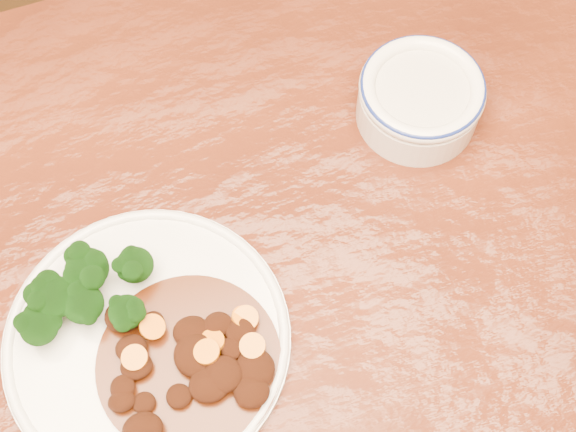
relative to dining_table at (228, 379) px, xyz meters
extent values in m
cube|color=#59220F|center=(0.00, 0.00, 0.06)|extent=(1.60, 1.09, 0.04)
cylinder|color=#39230E|center=(0.63, 0.48, -0.32)|extent=(0.06, 0.06, 0.71)
cylinder|color=white|center=(-0.06, 0.03, 0.09)|extent=(0.25, 0.25, 0.01)
torus|color=white|center=(-0.06, 0.03, 0.09)|extent=(0.25, 0.25, 0.01)
cylinder|color=#77954D|center=(-0.10, 0.09, 0.10)|extent=(0.01, 0.01, 0.02)
ellipsoid|color=black|center=(-0.10, 0.09, 0.12)|extent=(0.04, 0.04, 0.03)
cylinder|color=#77954D|center=(-0.13, 0.07, 0.10)|extent=(0.01, 0.01, 0.02)
ellipsoid|color=black|center=(-0.13, 0.07, 0.12)|extent=(0.04, 0.04, 0.03)
cylinder|color=#77954D|center=(-0.15, 0.05, 0.10)|extent=(0.01, 0.01, 0.02)
ellipsoid|color=black|center=(-0.15, 0.05, 0.12)|extent=(0.03, 0.03, 0.03)
cylinder|color=#77954D|center=(-0.11, 0.06, 0.10)|extent=(0.01, 0.01, 0.02)
ellipsoid|color=black|center=(-0.11, 0.06, 0.12)|extent=(0.04, 0.04, 0.03)
cylinder|color=#77954D|center=(-0.06, 0.09, 0.10)|extent=(0.01, 0.01, 0.02)
ellipsoid|color=black|center=(-0.06, 0.09, 0.12)|extent=(0.03, 0.03, 0.03)
cylinder|color=#77954D|center=(-0.07, 0.05, 0.10)|extent=(0.01, 0.01, 0.02)
ellipsoid|color=black|center=(-0.07, 0.05, 0.12)|extent=(0.03, 0.03, 0.03)
cylinder|color=#4D1F08|center=(-0.03, 0.00, 0.09)|extent=(0.16, 0.16, 0.00)
ellipsoid|color=black|center=(0.00, -0.02, 0.11)|extent=(0.03, 0.03, 0.02)
ellipsoid|color=black|center=(-0.04, -0.03, 0.10)|extent=(0.02, 0.02, 0.01)
ellipsoid|color=black|center=(-0.07, 0.05, 0.10)|extent=(0.02, 0.02, 0.01)
ellipsoid|color=black|center=(-0.07, 0.02, 0.10)|extent=(0.03, 0.02, 0.01)
ellipsoid|color=black|center=(0.01, -0.03, 0.10)|extent=(0.02, 0.02, 0.01)
ellipsoid|color=black|center=(-0.02, 0.02, 0.10)|extent=(0.03, 0.03, 0.02)
ellipsoid|color=black|center=(0.00, 0.02, 0.10)|extent=(0.03, 0.02, 0.01)
ellipsoid|color=black|center=(-0.01, -0.03, 0.10)|extent=(0.04, 0.03, 0.02)
ellipsoid|color=black|center=(-0.08, 0.05, 0.10)|extent=(0.03, 0.03, 0.02)
ellipsoid|color=black|center=(-0.07, -0.03, 0.10)|extent=(0.02, 0.02, 0.01)
ellipsoid|color=black|center=(0.02, -0.04, 0.10)|extent=(0.03, 0.03, 0.02)
ellipsoid|color=black|center=(0.01, 0.00, 0.10)|extent=(0.02, 0.02, 0.01)
ellipsoid|color=black|center=(-0.09, -0.02, 0.10)|extent=(0.02, 0.02, 0.01)
ellipsoid|color=black|center=(-0.02, 0.00, 0.10)|extent=(0.04, 0.04, 0.02)
ellipsoid|color=black|center=(-0.05, 0.04, 0.10)|extent=(0.02, 0.02, 0.01)
ellipsoid|color=black|center=(-0.09, -0.03, 0.10)|extent=(0.02, 0.02, 0.01)
ellipsoid|color=black|center=(-0.07, 0.00, 0.10)|extent=(0.03, 0.02, 0.01)
ellipsoid|color=black|center=(-0.07, -0.05, 0.11)|extent=(0.03, 0.03, 0.02)
ellipsoid|color=black|center=(0.02, 0.01, 0.10)|extent=(0.03, 0.03, 0.01)
ellipsoid|color=black|center=(0.03, -0.02, 0.10)|extent=(0.03, 0.04, 0.02)
cylinder|color=orange|center=(0.03, 0.02, 0.10)|extent=(0.02, 0.03, 0.01)
cylinder|color=orange|center=(-0.01, 0.01, 0.11)|extent=(0.03, 0.03, 0.01)
cylinder|color=orange|center=(-0.01, 0.00, 0.11)|extent=(0.02, 0.02, 0.01)
cylinder|color=orange|center=(0.03, -0.01, 0.11)|extent=(0.03, 0.03, 0.01)
cylinder|color=orange|center=(-0.07, 0.01, 0.11)|extent=(0.03, 0.03, 0.01)
cylinder|color=orange|center=(0.03, 0.02, 0.10)|extent=(0.02, 0.02, 0.01)
cylinder|color=orange|center=(-0.05, 0.03, 0.11)|extent=(0.03, 0.03, 0.02)
cylinder|color=white|center=(0.24, 0.21, 0.10)|extent=(0.12, 0.12, 0.04)
cylinder|color=beige|center=(0.24, 0.21, 0.12)|extent=(0.09, 0.09, 0.01)
torus|color=white|center=(0.24, 0.21, 0.13)|extent=(0.12, 0.12, 0.02)
torus|color=navy|center=(0.24, 0.21, 0.13)|extent=(0.12, 0.12, 0.01)
camera|label=1|loc=(0.01, -0.21, 0.77)|focal=50.00mm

